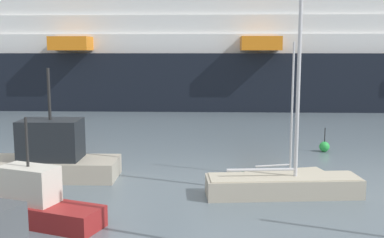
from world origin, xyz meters
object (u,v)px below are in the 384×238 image
(sailboat_0, at_px, (283,183))
(fishing_boat_0, at_px, (47,157))
(fishing_boat_1, at_px, (34,203))
(sailboat_2, at_px, (284,172))
(cruise_ship, at_px, (334,57))
(channel_buoy_0, at_px, (324,147))

(sailboat_0, distance_m, fishing_boat_0, 11.91)
(fishing_boat_0, relative_size, fishing_boat_1, 1.36)
(fishing_boat_0, bearing_deg, sailboat_2, 0.88)
(sailboat_0, xyz_separation_m, cruise_ship, (9.25, 37.10, 5.09))
(sailboat_0, bearing_deg, fishing_boat_0, 162.48)
(cruise_ship, bearing_deg, fishing_boat_1, -118.17)
(sailboat_2, height_order, cruise_ship, cruise_ship)
(fishing_boat_1, xyz_separation_m, channel_buoy_0, (13.25, 13.92, -0.44))
(sailboat_0, height_order, fishing_boat_0, sailboat_0)
(sailboat_2, xyz_separation_m, channel_buoy_0, (3.19, 6.71, -0.00))
(fishing_boat_0, relative_size, channel_buoy_0, 4.83)
(fishing_boat_1, xyz_separation_m, cruise_ship, (18.98, 41.43, 4.90))
(fishing_boat_0, relative_size, cruise_ship, 0.07)
(fishing_boat_1, bearing_deg, fishing_boat_0, -55.89)
(sailboat_2, height_order, fishing_boat_0, sailboat_2)
(sailboat_2, relative_size, fishing_boat_0, 0.91)
(sailboat_2, xyz_separation_m, cruise_ship, (8.93, 34.22, 5.33))
(fishing_boat_1, distance_m, channel_buoy_0, 19.22)
(channel_buoy_0, bearing_deg, cruise_ship, 78.21)
(sailboat_0, relative_size, fishing_boat_0, 1.43)
(sailboat_2, relative_size, fishing_boat_1, 1.24)
(sailboat_0, height_order, cruise_ship, cruise_ship)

